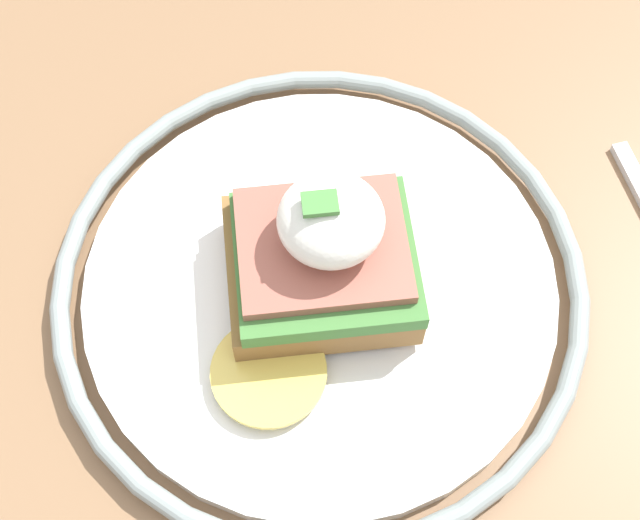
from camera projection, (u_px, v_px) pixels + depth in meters
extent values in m
cube|color=#846042|center=(304.00, 278.00, 0.48)|extent=(1.01, 0.68, 0.03)
cylinder|color=white|center=(320.00, 287.00, 0.46)|extent=(0.24, 0.24, 0.01)
torus|color=gray|center=(320.00, 283.00, 0.46)|extent=(0.27, 0.27, 0.01)
cube|color=olive|center=(320.00, 269.00, 0.44)|extent=(0.09, 0.08, 0.02)
cube|color=#427A38|center=(325.00, 259.00, 0.43)|extent=(0.09, 0.08, 0.01)
cube|color=#9E5647|center=(322.00, 245.00, 0.42)|extent=(0.08, 0.07, 0.01)
ellipsoid|color=white|center=(331.00, 220.00, 0.40)|extent=(0.05, 0.05, 0.03)
cylinder|color=#E5C656|center=(269.00, 372.00, 0.43)|extent=(0.06, 0.06, 0.00)
cube|color=#47843D|center=(320.00, 203.00, 0.39)|extent=(0.02, 0.01, 0.00)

